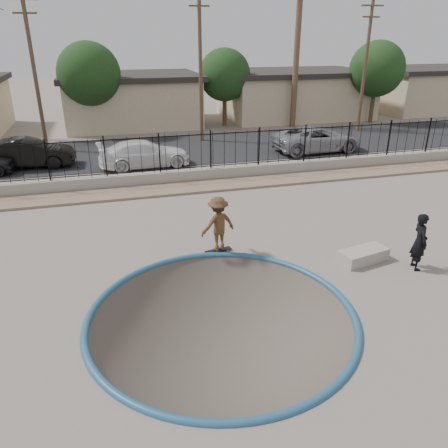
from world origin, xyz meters
TOP-DOWN VIEW (x-y plane):
  - ground at (0.00, 12.00)m, footprint 120.00×120.00m
  - bowl_pit at (0.00, -1.00)m, footprint 6.84×6.84m
  - coping_ring at (0.00, -1.00)m, footprint 7.04×7.04m
  - rock_strip at (0.00, 9.20)m, footprint 42.00×1.60m
  - retaining_wall at (0.00, 10.30)m, footprint 42.00×0.45m
  - fence at (0.00, 10.30)m, footprint 40.00×0.04m
  - street at (0.00, 17.00)m, footprint 90.00×8.00m
  - house_center at (0.00, 26.50)m, footprint 10.60×8.60m
  - house_east at (14.00, 26.50)m, footprint 12.60×8.60m
  - house_east_far at (28.00, 26.50)m, footprint 11.60×8.60m
  - palm_right at (12.00, 22.00)m, footprint 2.30×2.30m
  - utility_pole_left at (-6.00, 19.00)m, footprint 1.70×0.24m
  - utility_pole_mid at (4.00, 19.00)m, footprint 1.70×0.24m
  - utility_pole_right at (16.00, 19.00)m, footprint 1.70×0.24m
  - street_tree_left at (-3.00, 23.00)m, footprint 4.32×4.32m
  - street_tree_mid at (7.00, 24.00)m, footprint 3.96×3.96m
  - street_tree_right at (19.00, 22.00)m, footprint 4.32×4.32m
  - skater at (0.84, 2.54)m, footprint 1.34×0.98m
  - skateboard at (0.84, 2.54)m, footprint 0.94×0.38m
  - videographer at (6.47, -0.14)m, footprint 0.58×0.75m
  - concrete_ledge at (5.15, 0.70)m, footprint 1.71×1.01m
  - car_b at (-6.50, 15.00)m, footprint 4.83×1.87m
  - car_c at (-0.43, 13.47)m, footprint 5.08×2.47m
  - car_d at (10.17, 14.14)m, footprint 5.64×2.82m

SIDE VIEW (x-z plane):
  - ground at x=0.00m, z-range -2.20..0.00m
  - bowl_pit at x=0.00m, z-range -0.90..0.90m
  - coping_ring at x=0.00m, z-range -0.10..0.10m
  - street at x=0.00m, z-range 0.00..0.04m
  - rock_strip at x=0.00m, z-range 0.00..0.11m
  - skateboard at x=0.84m, z-range 0.03..0.10m
  - concrete_ledge at x=5.15m, z-range 0.00..0.40m
  - retaining_wall at x=0.00m, z-range 0.00..0.60m
  - car_c at x=-0.43m, z-range 0.04..1.46m
  - car_d at x=10.17m, z-range 0.04..1.57m
  - car_b at x=-6.50m, z-range 0.04..1.60m
  - videographer at x=6.47m, z-range 0.00..1.82m
  - skater at x=0.84m, z-range 0.00..1.85m
  - fence at x=0.00m, z-range 0.60..2.40m
  - house_east at x=14.00m, z-range 0.02..3.92m
  - house_east_far at x=28.00m, z-range 0.02..3.92m
  - house_center at x=0.00m, z-range 0.02..3.92m
  - street_tree_mid at x=7.00m, z-range 0.92..6.75m
  - street_tree_left at x=-3.00m, z-range 1.01..7.37m
  - street_tree_right at x=19.00m, z-range 1.01..7.37m
  - utility_pole_left at x=-6.00m, z-range 0.20..9.20m
  - utility_pole_right at x=16.00m, z-range 0.20..9.20m
  - utility_pole_mid at x=4.00m, z-range 0.21..9.71m
  - palm_right at x=12.00m, z-range 2.18..12.48m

